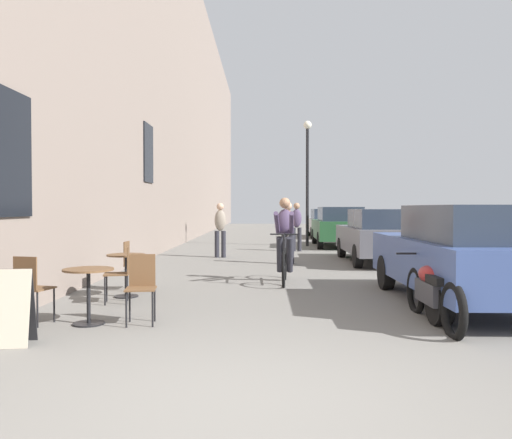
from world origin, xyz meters
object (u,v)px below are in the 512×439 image
parked_car_nearest (464,254)px  parked_car_third (338,226)px  cafe_chair_near_toward_wall (31,285)px  pedestrian_far (297,224)px  cafe_table_near (88,284)px  cafe_chair_mid_toward_wall (121,270)px  parked_car_second (378,235)px  pedestrian_near (288,229)px  street_lamp (307,167)px  cafe_chair_mid_toward_street (132,262)px  parked_car_fourth (326,223)px  pedestrian_mid (220,227)px  cyclist_on_bicycle (285,242)px  cafe_chair_near_toward_street (141,284)px  parked_motorcycle (433,292)px  cafe_table_mid (126,266)px  sandwich_board_sign (6,307)px

parked_car_nearest → parked_car_third: 11.86m
cafe_chair_near_toward_wall → pedestrian_far: (4.11, 11.09, 0.43)m
cafe_table_near → cafe_chair_near_toward_wall: bearing=-174.1°
cafe_chair_mid_toward_wall → parked_car_second: size_ratio=0.22×
parked_car_second → pedestrian_near: bearing=-171.9°
cafe_chair_mid_toward_wall → street_lamp: street_lamp is taller
cafe_chair_mid_toward_street → pedestrian_near: (3.04, 4.34, 0.42)m
cafe_table_near → pedestrian_near: 7.62m
pedestrian_near → parked_car_fourth: 12.31m
pedestrian_near → pedestrian_mid: size_ratio=1.01×
pedestrian_near → cyclist_on_bicycle: bearing=-93.8°
cafe_chair_near_toward_street → parked_car_fourth: 19.59m
cafe_chair_mid_toward_wall → parked_motorcycle: 4.64m
cafe_table_mid → parked_car_third: 12.34m
sandwich_board_sign → parked_car_fourth: 20.93m
pedestrian_mid → cafe_table_near: bearing=-96.1°
cafe_chair_near_toward_street → cafe_chair_mid_toward_street: 2.74m
sandwich_board_sign → parked_motorcycle: bearing=12.6°
parked_car_fourth → parked_motorcycle: parked_car_fourth is taller
cafe_chair_near_toward_wall → parked_car_fourth: (6.11, 19.15, 0.23)m
pedestrian_far → parked_car_fourth: pedestrian_far is taller
cafe_table_near → parked_motorcycle: size_ratio=0.34×
street_lamp → cafe_chair_mid_toward_street: bearing=-111.1°
cyclist_on_bicycle → street_lamp: street_lamp is taller
pedestrian_near → parked_car_nearest: pedestrian_near is taller
cafe_chair_mid_toward_wall → parked_car_third: parked_car_third is taller
parked_car_nearest → parked_car_fourth: parked_car_nearest is taller
street_lamp → parked_car_third: 2.61m
cafe_chair_mid_toward_street → parked_car_second: 7.25m
cafe_table_near → cafe_chair_near_toward_wall: cafe_chair_near_toward_wall is taller
parked_car_third → parked_car_fourth: bearing=87.6°
pedestrian_near → parked_car_third: pedestrian_near is taller
pedestrian_mid → parked_car_third: pedestrian_mid is taller
parked_car_second → parked_motorcycle: 7.32m
cafe_chair_mid_toward_street → cafe_chair_mid_toward_wall: same height
cafe_chair_near_toward_street → parked_car_fourth: parked_car_fourth is taller
cafe_chair_mid_toward_wall → parked_car_fourth: 18.43m
cafe_table_mid → cafe_chair_mid_toward_street: cafe_chair_mid_toward_street is taller
cafe_table_near → pedestrian_mid: (0.94, 8.77, 0.41)m
cafe_chair_near_toward_street → parked_car_nearest: size_ratio=0.21×
sandwich_board_sign → street_lamp: (4.53, 14.34, 2.69)m
cafe_chair_near_toward_street → cafe_table_mid: size_ratio=1.24×
street_lamp → parked_car_second: bearing=-76.6°
cafe_chair_mid_toward_street → street_lamp: bearing=68.9°
cyclist_on_bicycle → pedestrian_far: size_ratio=1.05×
cafe_chair_near_toward_street → street_lamp: bearing=76.0°
parked_car_nearest → parked_car_fourth: (0.08, 17.75, -0.05)m
parked_car_third → cafe_table_mid: bearing=-115.0°
cafe_chair_mid_toward_wall → pedestrian_far: 10.14m
cafe_chair_near_toward_street → cafe_chair_mid_toward_street: size_ratio=1.00×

